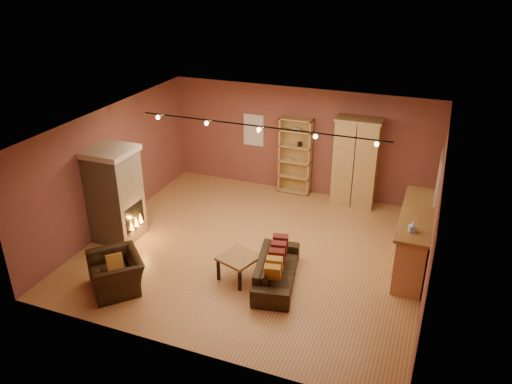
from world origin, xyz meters
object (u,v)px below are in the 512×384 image
at_px(fireplace, 115,194).
at_px(loveseat, 277,265).
at_px(armoire, 356,162).
at_px(armchair, 116,267).
at_px(bookcase, 296,155).
at_px(coffee_table, 238,260).
at_px(bar_counter, 414,239).

relative_size(fireplace, loveseat, 1.11).
bearing_deg(loveseat, armoire, -21.29).
bearing_deg(loveseat, fireplace, 73.73).
height_order(armoire, armchair, armoire).
distance_m(fireplace, bookcase, 4.77).
bearing_deg(coffee_table, armoire, 70.63).
height_order(fireplace, armoire, armoire).
bearing_deg(fireplace, bookcase, 51.62).
bearing_deg(bookcase, coffee_table, -87.84).
bearing_deg(armoire, bar_counter, -54.43).
xyz_separation_m(bar_counter, coffee_table, (-3.12, -1.73, -0.18)).
bearing_deg(armchair, loveseat, 68.27).
bearing_deg(armchair, bookcase, 114.11).
xyz_separation_m(bookcase, loveseat, (0.89, -4.09, -0.66)).
bearing_deg(bookcase, fireplace, -128.38).
bearing_deg(loveseat, bar_counter, -67.84).
xyz_separation_m(fireplace, armchair, (1.09, -1.64, -0.60)).
xyz_separation_m(bar_counter, armchair, (-5.15, -2.85, -0.15)).
bearing_deg(armoire, loveseat, -100.25).
bearing_deg(bookcase, armoire, -6.39).
relative_size(fireplace, armoire, 0.94).
height_order(bookcase, coffee_table, bookcase).
bearing_deg(fireplace, armoire, 37.99).
bearing_deg(armchair, coffee_table, 72.07).
bearing_deg(armoire, coffee_table, -109.37).
bearing_deg(bookcase, armchair, -109.20).
bearing_deg(coffee_table, fireplace, 170.52).
relative_size(bookcase, loveseat, 1.07).
bearing_deg(armchair, fireplace, 166.95).
bearing_deg(bar_counter, bookcase, 142.34).
distance_m(fireplace, armoire, 5.79).
xyz_separation_m(bookcase, bar_counter, (3.28, -2.53, -0.43)).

